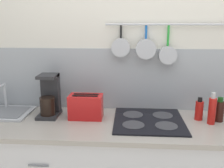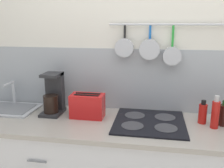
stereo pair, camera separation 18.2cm
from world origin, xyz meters
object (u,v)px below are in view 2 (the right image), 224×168
Objects in this scene: bottle_hot_sauce at (203,113)px; bottle_olive_oil at (215,114)px; toaster at (88,106)px; bottle_cooking_wine at (224,115)px; coffee_maker at (53,96)px.

bottle_hot_sauce is 0.11m from bottle_olive_oil.
bottle_hot_sauce is at bearing 131.66° from bottle_olive_oil.
toaster reaches higher than bottle_cooking_wine.
bottle_cooking_wine is at bearing 0.50° from toaster.
coffee_maker reaches higher than toaster.
toaster is at bearing 176.93° from bottle_olive_oil.
coffee_maker reaches higher than bottle_olive_oil.
bottle_olive_oil is 1.28× the size of bottle_cooking_wine.
bottle_hot_sauce is (0.88, 0.03, -0.02)m from toaster.
coffee_maker is at bearing 178.75° from bottle_hot_sauce.
bottle_olive_oil is 0.10m from bottle_cooking_wine.
toaster is 0.95m from bottle_olive_oil.
bottle_hot_sauce is at bearing -1.25° from coffee_maker.
bottle_olive_oil is at bearing -3.07° from toaster.
coffee_maker is at bearing 175.23° from bottle_olive_oil.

